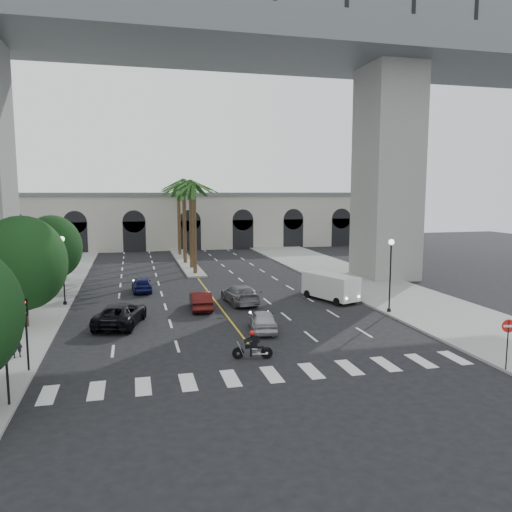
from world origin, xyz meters
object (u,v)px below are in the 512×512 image
(traffic_signal_near, at_px, (5,348))
(car_b, at_px, (201,300))
(motorcycle_rider, at_px, (254,346))
(do_not_enter_sign, at_px, (508,334))
(lamp_post_left_far, at_px, (63,264))
(car_c, at_px, (121,314))
(lamp_post_right, at_px, (390,269))
(cargo_van, at_px, (331,286))
(car_e, at_px, (142,284))
(car_a, at_px, (263,320))
(pedestrian_a, at_px, (17,343))
(traffic_signal_far, at_px, (26,322))
(car_d, at_px, (240,294))

(traffic_signal_near, bearing_deg, car_b, 56.94)
(motorcycle_rider, xyz_separation_m, do_not_enter_sign, (11.35, -4.86, 1.22))
(lamp_post_left_far, xyz_separation_m, car_c, (4.23, -6.65, -2.47))
(lamp_post_right, height_order, cargo_van, lamp_post_right)
(car_b, height_order, car_e, car_b)
(car_e, bearing_deg, car_a, 113.76)
(car_e, relative_size, pedestrian_a, 2.52)
(motorcycle_rider, bearing_deg, lamp_post_left_far, 138.25)
(traffic_signal_far, bearing_deg, traffic_signal_near, -90.00)
(car_d, height_order, do_not_enter_sign, do_not_enter_sign)
(car_b, height_order, do_not_enter_sign, do_not_enter_sign)
(car_c, bearing_deg, car_d, -138.57)
(lamp_post_right, height_order, car_b, lamp_post_right)
(car_a, xyz_separation_m, car_d, (0.24, 7.89, 0.06))
(car_c, relative_size, cargo_van, 1.02)
(car_b, distance_m, car_c, 6.51)
(car_a, bearing_deg, car_d, -83.38)
(traffic_signal_near, relative_size, cargo_van, 0.69)
(car_d, distance_m, do_not_enter_sign, 20.07)
(traffic_signal_far, relative_size, car_d, 0.72)
(lamp_post_right, distance_m, car_a, 10.44)
(lamp_post_right, height_order, traffic_signal_near, lamp_post_right)
(motorcycle_rider, relative_size, car_b, 0.50)
(car_c, bearing_deg, traffic_signal_near, 85.75)
(do_not_enter_sign, bearing_deg, car_b, 142.16)
(traffic_signal_far, distance_m, car_b, 14.88)
(car_d, bearing_deg, lamp_post_right, 144.13)
(car_e, relative_size, do_not_enter_sign, 1.49)
(car_a, distance_m, pedestrian_a, 13.91)
(do_not_enter_sign, bearing_deg, cargo_van, 111.86)
(do_not_enter_sign, bearing_deg, car_c, 158.78)
(pedestrian_a, relative_size, do_not_enter_sign, 0.59)
(lamp_post_left_far, relative_size, car_e, 1.37)
(lamp_post_left_far, distance_m, pedestrian_a, 12.58)
(cargo_van, relative_size, pedestrian_a, 3.42)
(lamp_post_right, relative_size, cargo_van, 1.01)
(lamp_post_right, xyz_separation_m, pedestrian_a, (-23.62, -4.34, -2.30))
(lamp_post_right, distance_m, car_c, 18.78)
(lamp_post_left_far, height_order, traffic_signal_far, lamp_post_left_far)
(car_b, relative_size, car_c, 0.78)
(traffic_signal_far, distance_m, do_not_enter_sign, 23.01)
(traffic_signal_near, relative_size, car_b, 0.87)
(lamp_post_right, xyz_separation_m, car_e, (-17.00, 12.23, -2.55))
(car_d, relative_size, pedestrian_a, 3.26)
(cargo_van, height_order, pedestrian_a, cargo_van)
(traffic_signal_far, distance_m, pedestrian_a, 2.83)
(lamp_post_right, relative_size, car_a, 1.35)
(traffic_signal_far, bearing_deg, pedestrian_a, 113.14)
(traffic_signal_near, relative_size, do_not_enter_sign, 1.39)
(car_d, relative_size, car_e, 1.29)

